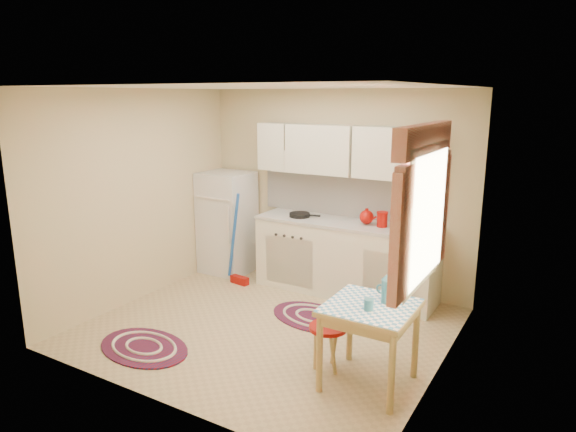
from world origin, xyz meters
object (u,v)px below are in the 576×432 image
(table, at_px, (369,345))
(stool, at_px, (328,347))
(fridge, at_px, (227,222))
(base_cabinets, at_px, (345,260))

(table, relative_size, stool, 1.71)
(fridge, bearing_deg, table, -31.94)
(fridge, relative_size, stool, 3.33)
(base_cabinets, distance_m, table, 2.07)
(base_cabinets, distance_m, stool, 1.87)
(table, bearing_deg, stool, 173.13)
(stool, bearing_deg, fridge, 144.65)
(stool, bearing_deg, base_cabinets, 109.74)
(table, height_order, stool, table)
(base_cabinets, xyz_separation_m, stool, (0.63, -1.75, -0.23))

